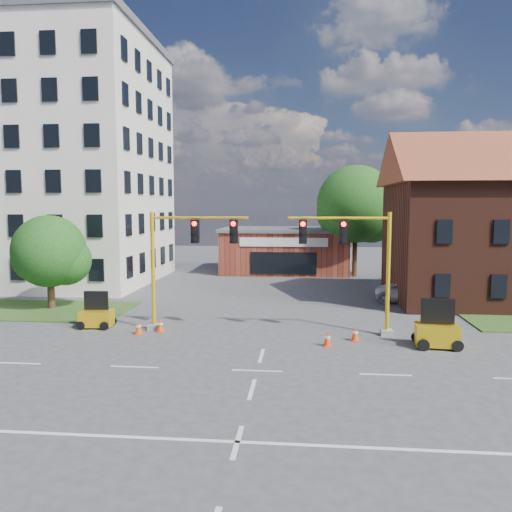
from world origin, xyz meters
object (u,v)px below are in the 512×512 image
object	(u,v)px
trailer_east	(437,333)
trailer_west	(97,317)
pickup_white	(414,293)
signal_mast_west	(184,256)
signal_mast_east	(355,258)

from	to	relation	value
trailer_east	trailer_west	bearing A→B (deg)	179.18
trailer_east	pickup_white	bearing A→B (deg)	89.45
signal_mast_west	trailer_west	bearing A→B (deg)	177.41
trailer_east	pickup_white	world-z (taller)	trailer_east
trailer_west	pickup_white	size ratio (longest dim) A/B	0.38
signal_mast_west	pickup_white	world-z (taller)	signal_mast_west
trailer_east	signal_mast_east	bearing A→B (deg)	158.24
signal_mast_west	trailer_west	size ratio (longest dim) A/B	3.29
signal_mast_west	trailer_east	distance (m)	12.87
trailer_east	pickup_white	size ratio (longest dim) A/B	0.43
trailer_west	trailer_east	bearing A→B (deg)	-11.64
signal_mast_east	trailer_west	world-z (taller)	signal_mast_east
signal_mast_east	trailer_east	xyz separation A→B (m)	(3.60, -1.91, -3.24)
signal_mast_east	trailer_east	distance (m)	5.21
trailer_east	pickup_white	distance (m)	10.58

